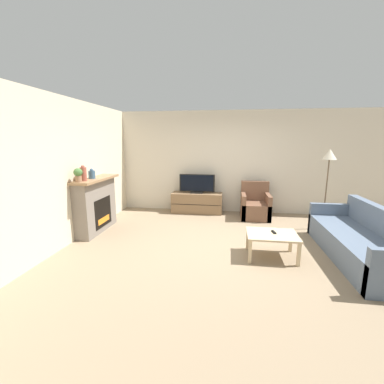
{
  "coord_description": "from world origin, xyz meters",
  "views": [
    {
      "loc": [
        0.02,
        -4.65,
        1.91
      ],
      "look_at": [
        -0.74,
        0.61,
        0.85
      ],
      "focal_mm": 24.0,
      "sensor_mm": 36.0,
      "label": 1
    }
  ],
  "objects_px": {
    "tv_stand": "(197,203)",
    "coffee_table": "(272,237)",
    "mantel_vase_left": "(83,174)",
    "fireplace": "(96,204)",
    "couch": "(362,243)",
    "floor_lamp": "(329,162)",
    "tv": "(197,184)",
    "potted_plant": "(78,174)",
    "remote": "(274,232)",
    "mantel_vase_centre_left": "(92,174)",
    "armchair": "(255,206)"
  },
  "relations": [
    {
      "from": "tv_stand",
      "to": "coffee_table",
      "type": "bearing_deg",
      "value": -58.31
    },
    {
      "from": "mantel_vase_left",
      "to": "fireplace",
      "type": "bearing_deg",
      "value": 92.35
    },
    {
      "from": "coffee_table",
      "to": "couch",
      "type": "distance_m",
      "value": 1.45
    },
    {
      "from": "mantel_vase_left",
      "to": "floor_lamp",
      "type": "height_order",
      "value": "floor_lamp"
    },
    {
      "from": "tv",
      "to": "couch",
      "type": "xyz_separation_m",
      "value": [
        3.01,
        -2.4,
        -0.49
      ]
    },
    {
      "from": "mantel_vase_left",
      "to": "potted_plant",
      "type": "bearing_deg",
      "value": -90.0
    },
    {
      "from": "fireplace",
      "to": "floor_lamp",
      "type": "xyz_separation_m",
      "value": [
        4.87,
        0.83,
        0.89
      ]
    },
    {
      "from": "fireplace",
      "to": "remote",
      "type": "xyz_separation_m",
      "value": [
        3.55,
        -0.74,
        -0.17
      ]
    },
    {
      "from": "coffee_table",
      "to": "floor_lamp",
      "type": "height_order",
      "value": "floor_lamp"
    },
    {
      "from": "tv",
      "to": "remote",
      "type": "height_order",
      "value": "tv"
    },
    {
      "from": "potted_plant",
      "to": "tv_stand",
      "type": "distance_m",
      "value": 3.19
    },
    {
      "from": "fireplace",
      "to": "remote",
      "type": "relative_size",
      "value": 8.82
    },
    {
      "from": "coffee_table",
      "to": "mantel_vase_left",
      "type": "bearing_deg",
      "value": 173.68
    },
    {
      "from": "tv",
      "to": "potted_plant",
      "type": "bearing_deg",
      "value": -129.86
    },
    {
      "from": "mantel_vase_centre_left",
      "to": "tv_stand",
      "type": "relative_size",
      "value": 0.16
    },
    {
      "from": "mantel_vase_left",
      "to": "tv",
      "type": "bearing_deg",
      "value": 47.97
    },
    {
      "from": "potted_plant",
      "to": "tv",
      "type": "bearing_deg",
      "value": 50.14
    },
    {
      "from": "floor_lamp",
      "to": "couch",
      "type": "bearing_deg",
      "value": -86.43
    },
    {
      "from": "tv_stand",
      "to": "mantel_vase_centre_left",
      "type": "bearing_deg",
      "value": -136.41
    },
    {
      "from": "mantel_vase_centre_left",
      "to": "remote",
      "type": "xyz_separation_m",
      "value": [
        3.53,
        -0.64,
        -0.82
      ]
    },
    {
      "from": "mantel_vase_centre_left",
      "to": "tv",
      "type": "xyz_separation_m",
      "value": [
        1.93,
        1.84,
        -0.47
      ]
    },
    {
      "from": "floor_lamp",
      "to": "potted_plant",
      "type": "bearing_deg",
      "value": -163.76
    },
    {
      "from": "potted_plant",
      "to": "tv_stand",
      "type": "height_order",
      "value": "potted_plant"
    },
    {
      "from": "mantel_vase_left",
      "to": "remote",
      "type": "bearing_deg",
      "value": -5.43
    },
    {
      "from": "fireplace",
      "to": "floor_lamp",
      "type": "distance_m",
      "value": 5.02
    },
    {
      "from": "fireplace",
      "to": "floor_lamp",
      "type": "relative_size",
      "value": 0.78
    },
    {
      "from": "fireplace",
      "to": "coffee_table",
      "type": "bearing_deg",
      "value": -12.77
    },
    {
      "from": "potted_plant",
      "to": "floor_lamp",
      "type": "bearing_deg",
      "value": 16.24
    },
    {
      "from": "armchair",
      "to": "couch",
      "type": "bearing_deg",
      "value": -54.99
    },
    {
      "from": "mantel_vase_left",
      "to": "coffee_table",
      "type": "bearing_deg",
      "value": -6.32
    },
    {
      "from": "remote",
      "to": "couch",
      "type": "xyz_separation_m",
      "value": [
        1.41,
        0.09,
        -0.14
      ]
    },
    {
      "from": "mantel_vase_left",
      "to": "potted_plant",
      "type": "distance_m",
      "value": 0.17
    },
    {
      "from": "remote",
      "to": "couch",
      "type": "height_order",
      "value": "couch"
    },
    {
      "from": "fireplace",
      "to": "couch",
      "type": "distance_m",
      "value": 5.01
    },
    {
      "from": "mantel_vase_centre_left",
      "to": "coffee_table",
      "type": "xyz_separation_m",
      "value": [
        3.5,
        -0.69,
        -0.89
      ]
    },
    {
      "from": "tv",
      "to": "armchair",
      "type": "relative_size",
      "value": 1.05
    },
    {
      "from": "fireplace",
      "to": "potted_plant",
      "type": "bearing_deg",
      "value": -88.34
    },
    {
      "from": "mantel_vase_left",
      "to": "couch",
      "type": "xyz_separation_m",
      "value": [
        4.94,
        -0.25,
        -1.01
      ]
    },
    {
      "from": "mantel_vase_centre_left",
      "to": "armchair",
      "type": "distance_m",
      "value": 3.91
    },
    {
      "from": "potted_plant",
      "to": "armchair",
      "type": "bearing_deg",
      "value": 30.91
    },
    {
      "from": "couch",
      "to": "mantel_vase_left",
      "type": "bearing_deg",
      "value": 177.1
    },
    {
      "from": "mantel_vase_centre_left",
      "to": "remote",
      "type": "relative_size",
      "value": 1.35
    },
    {
      "from": "couch",
      "to": "armchair",
      "type": "bearing_deg",
      "value": 125.01
    },
    {
      "from": "mantel_vase_centre_left",
      "to": "floor_lamp",
      "type": "bearing_deg",
      "value": 10.92
    },
    {
      "from": "tv_stand",
      "to": "potted_plant",
      "type": "bearing_deg",
      "value": -129.84
    },
    {
      "from": "couch",
      "to": "floor_lamp",
      "type": "bearing_deg",
      "value": 93.57
    },
    {
      "from": "potted_plant",
      "to": "floor_lamp",
      "type": "relative_size",
      "value": 0.15
    },
    {
      "from": "coffee_table",
      "to": "potted_plant",
      "type": "bearing_deg",
      "value": 176.45
    },
    {
      "from": "couch",
      "to": "remote",
      "type": "bearing_deg",
      "value": -176.54
    },
    {
      "from": "mantel_vase_centre_left",
      "to": "armchair",
      "type": "xyz_separation_m",
      "value": [
        3.44,
        1.59,
        -0.96
      ]
    }
  ]
}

